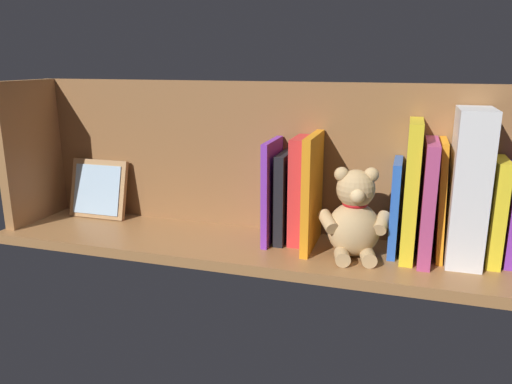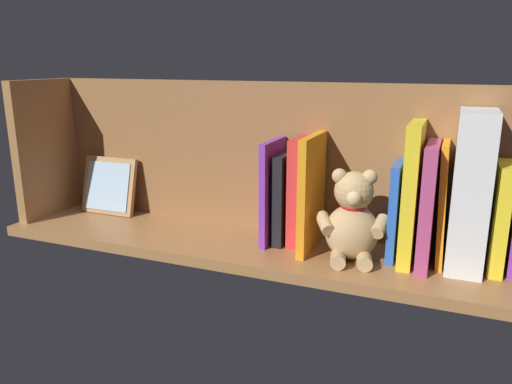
% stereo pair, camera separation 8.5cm
% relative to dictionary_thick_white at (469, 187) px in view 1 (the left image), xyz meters
% --- Properties ---
extents(ground_plane, '(1.16, 0.25, 0.02)m').
position_rel_dictionary_thick_white_xyz_m(ground_plane, '(0.41, 0.03, -0.16)').
color(ground_plane, '#9E6B3D').
extents(shelf_back_panel, '(1.16, 0.02, 0.33)m').
position_rel_dictionary_thick_white_xyz_m(shelf_back_panel, '(0.41, -0.08, 0.02)').
color(shelf_back_panel, brown).
rests_on(shelf_back_panel, ground_plane).
extents(shelf_side_divider, '(0.02, 0.19, 0.33)m').
position_rel_dictionary_thick_white_xyz_m(shelf_side_divider, '(0.97, 0.03, 0.02)').
color(shelf_side_divider, '#9E6B3D').
rests_on(shelf_side_divider, ground_plane).
extents(book_1, '(0.03, 0.11, 0.20)m').
position_rel_dictionary_thick_white_xyz_m(book_1, '(-0.05, -0.01, -0.05)').
color(book_1, yellow).
rests_on(book_1, ground_plane).
extents(dictionary_thick_white, '(0.06, 0.13, 0.29)m').
position_rel_dictionary_thick_white_xyz_m(dictionary_thick_white, '(0.00, 0.00, 0.00)').
color(dictionary_thick_white, silver).
rests_on(dictionary_thick_white, ground_plane).
extents(book_2, '(0.02, 0.11, 0.23)m').
position_rel_dictionary_thick_white_xyz_m(book_2, '(0.05, -0.01, -0.03)').
color(book_2, orange).
rests_on(book_2, ground_plane).
extents(book_3, '(0.02, 0.15, 0.23)m').
position_rel_dictionary_thick_white_xyz_m(book_3, '(0.07, 0.01, -0.03)').
color(book_3, '#B23F72').
rests_on(book_3, ground_plane).
extents(book_4, '(0.03, 0.14, 0.27)m').
position_rel_dictionary_thick_white_xyz_m(book_4, '(0.10, 0.00, -0.01)').
color(book_4, yellow).
rests_on(book_4, ground_plane).
extents(book_5, '(0.02, 0.11, 0.19)m').
position_rel_dictionary_thick_white_xyz_m(book_5, '(0.13, -0.01, -0.05)').
color(book_5, blue).
rests_on(book_5, ground_plane).
extents(teddy_bear, '(0.14, 0.13, 0.18)m').
position_rel_dictionary_thick_white_xyz_m(teddy_bear, '(0.20, 0.04, -0.07)').
color(teddy_bear, tan).
rests_on(teddy_bear, ground_plane).
extents(book_6, '(0.02, 0.15, 0.24)m').
position_rel_dictionary_thick_white_xyz_m(book_6, '(0.29, 0.01, -0.03)').
color(book_6, orange).
rests_on(book_6, ground_plane).
extents(book_7, '(0.03, 0.10, 0.22)m').
position_rel_dictionary_thick_white_xyz_m(book_7, '(0.33, -0.01, -0.03)').
color(book_7, red).
rests_on(book_7, ground_plane).
extents(book_8, '(0.02, 0.11, 0.19)m').
position_rel_dictionary_thick_white_xyz_m(book_8, '(0.36, -0.01, -0.05)').
color(book_8, black).
rests_on(book_8, ground_plane).
extents(book_9, '(0.01, 0.13, 0.22)m').
position_rel_dictionary_thick_white_xyz_m(book_9, '(0.38, -0.00, -0.04)').
color(book_9, purple).
rests_on(book_9, ground_plane).
extents(picture_frame_leaning, '(0.15, 0.05, 0.14)m').
position_rel_dictionary_thick_white_xyz_m(picture_frame_leaning, '(0.84, -0.04, -0.08)').
color(picture_frame_leaning, '#A87A4C').
rests_on(picture_frame_leaning, ground_plane).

